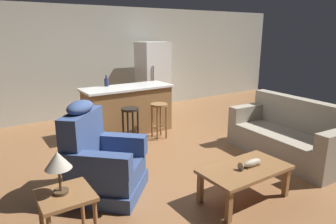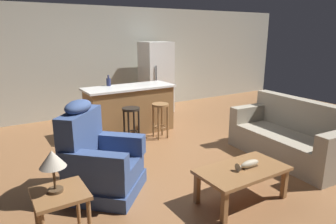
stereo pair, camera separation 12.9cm
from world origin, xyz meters
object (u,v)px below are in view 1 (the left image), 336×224
object	(u,v)px
bar_stool_left	(130,119)
couch	(289,136)
table_lamp	(58,162)
fish_figurine	(250,164)
kitchen_island	(128,110)
bottle_tall_green	(106,82)
bar_stool_right	(159,114)
coffee_table	(245,172)
end_table	(66,203)
refrigerator	(153,77)
recliner_near_lamp	(101,162)

from	to	relation	value
bar_stool_left	couch	bearing A→B (deg)	-45.19
table_lamp	fish_figurine	bearing A→B (deg)	-10.13
kitchen_island	bottle_tall_green	xyz separation A→B (m)	(-0.32, 0.26, 0.55)
bottle_tall_green	fish_figurine	bearing A→B (deg)	-82.69
table_lamp	bar_stool_right	world-z (taller)	table_lamp
couch	kitchen_island	bearing A→B (deg)	-53.37
coffee_table	end_table	size ratio (longest dim) A/B	1.96
end_table	kitchen_island	size ratio (longest dim) A/B	0.31
table_lamp	kitchen_island	distance (m)	3.41
couch	refrigerator	bearing A→B (deg)	-80.84
bar_stool_left	bar_stool_right	world-z (taller)	same
fish_figurine	bar_stool_left	size ratio (longest dim) A/B	0.50
end_table	bar_stool_left	xyz separation A→B (m)	(1.72, 2.12, 0.01)
couch	table_lamp	size ratio (longest dim) A/B	4.76
fish_figurine	kitchen_island	bearing A→B (deg)	92.02
recliner_near_lamp	bottle_tall_green	bearing A→B (deg)	109.15
fish_figurine	coffee_table	bearing A→B (deg)	164.54
end_table	bottle_tall_green	xyz separation A→B (m)	(1.66, 3.02, 0.57)
couch	bottle_tall_green	xyz separation A→B (m)	(-1.98, 2.83, 0.69)
couch	bar_stool_right	size ratio (longest dim) A/B	2.87
bar_stool_right	bar_stool_left	bearing A→B (deg)	180.00
end_table	refrigerator	bearing A→B (deg)	50.33
coffee_table	refrigerator	world-z (taller)	refrigerator
coffee_table	end_table	bearing A→B (deg)	170.65
kitchen_island	recliner_near_lamp	bearing A→B (deg)	-124.18
fish_figurine	recliner_near_lamp	bearing A→B (deg)	142.56
recliner_near_lamp	refrigerator	distance (m)	4.17
table_lamp	bottle_tall_green	distance (m)	3.44
coffee_table	kitchen_island	distance (m)	3.09
bar_stool_right	bottle_tall_green	size ratio (longest dim) A/B	3.14
fish_figurine	bar_stool_right	size ratio (longest dim) A/B	0.50
coffee_table	table_lamp	world-z (taller)	table_lamp
kitchen_island	refrigerator	bearing A→B (deg)	42.72
couch	bar_stool_left	xyz separation A→B (m)	(-1.92, 1.93, 0.13)
coffee_table	bar_stool_left	distance (m)	2.48
recliner_near_lamp	kitchen_island	bearing A→B (deg)	99.50
fish_figurine	bar_stool_left	distance (m)	2.50
kitchen_island	bar_stool_left	distance (m)	0.68
table_lamp	recliner_near_lamp	bearing A→B (deg)	48.28
fish_figurine	bottle_tall_green	world-z (taller)	bottle_tall_green
coffee_table	bottle_tall_green	bearing A→B (deg)	96.26
fish_figurine	bar_stool_right	xyz separation A→B (m)	(0.24, 2.48, 0.01)
couch	kitchen_island	xyz separation A→B (m)	(-1.66, 2.56, 0.14)
couch	table_lamp	world-z (taller)	table_lamp
couch	recliner_near_lamp	size ratio (longest dim) A/B	1.63
fish_figurine	recliner_near_lamp	distance (m)	1.84
kitchen_island	refrigerator	size ratio (longest dim) A/B	1.02
couch	bar_stool_right	world-z (taller)	couch
bar_stool_left	bottle_tall_green	distance (m)	1.06
recliner_near_lamp	bottle_tall_green	distance (m)	2.55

